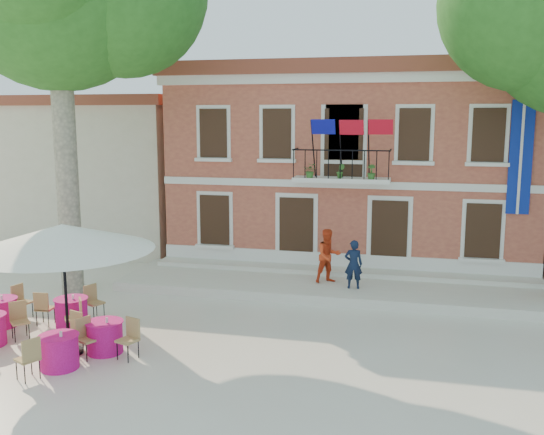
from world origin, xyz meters
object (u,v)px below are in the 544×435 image
at_px(pedestrian_navy, 353,264).
at_px(cafe_table_3, 105,336).
at_px(cafe_table_1, 59,350).
at_px(pedestrian_orange, 328,256).
at_px(cafe_table_0, 1,311).
at_px(cafe_table_4, 71,311).
at_px(patio_umbrella, 63,238).

distance_m(pedestrian_navy, cafe_table_3, 7.93).
bearing_deg(cafe_table_1, pedestrian_orange, 56.09).
relative_size(cafe_table_0, cafe_table_3, 1.01).
bearing_deg(cafe_table_0, cafe_table_1, -34.00).
height_order(pedestrian_navy, pedestrian_orange, pedestrian_orange).
relative_size(cafe_table_1, cafe_table_3, 0.98).
xyz_separation_m(cafe_table_0, cafe_table_4, (1.83, 0.47, 0.01)).
height_order(cafe_table_0, cafe_table_1, same).
bearing_deg(pedestrian_orange, cafe_table_3, -158.50).
distance_m(pedestrian_orange, cafe_table_4, 7.95).
bearing_deg(pedestrian_orange, cafe_table_0, 179.91).
height_order(pedestrian_navy, cafe_table_0, pedestrian_navy).
bearing_deg(cafe_table_3, pedestrian_orange, 54.99).
xyz_separation_m(pedestrian_orange, cafe_table_1, (-4.99, -7.42, -0.75)).
bearing_deg(cafe_table_4, cafe_table_1, -63.69).
relative_size(cafe_table_1, cafe_table_4, 1.02).
xyz_separation_m(cafe_table_3, cafe_table_4, (-1.80, 1.49, 0.01)).
distance_m(cafe_table_0, cafe_table_4, 1.89).
height_order(pedestrian_orange, cafe_table_1, pedestrian_orange).
bearing_deg(cafe_table_0, cafe_table_4, 14.37).
xyz_separation_m(patio_umbrella, cafe_table_1, (0.28, -0.81, -2.40)).
bearing_deg(pedestrian_navy, cafe_table_1, 41.47).
xyz_separation_m(cafe_table_1, cafe_table_4, (-1.26, 2.56, 0.01)).
bearing_deg(pedestrian_orange, cafe_table_1, -157.40).
relative_size(pedestrian_orange, cafe_table_1, 0.91).
distance_m(patio_umbrella, cafe_table_0, 3.91).
bearing_deg(patio_umbrella, cafe_table_1, -71.17).
bearing_deg(cafe_table_3, cafe_table_0, 164.31).
xyz_separation_m(pedestrian_navy, cafe_table_1, (-5.84, -6.92, -0.64)).
bearing_deg(cafe_table_4, patio_umbrella, -60.49).
relative_size(pedestrian_navy, cafe_table_1, 0.80).
xyz_separation_m(pedestrian_orange, cafe_table_3, (-4.45, -6.35, -0.75)).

